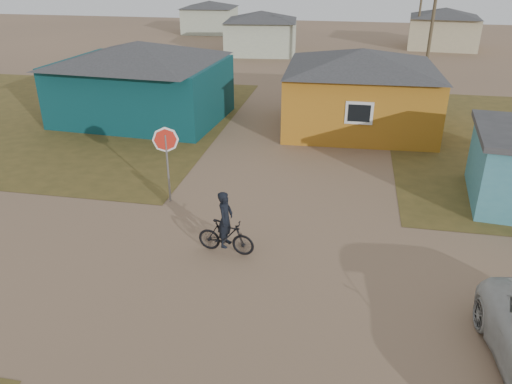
% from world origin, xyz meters
% --- Properties ---
extents(ground, '(120.00, 120.00, 0.00)m').
position_xyz_m(ground, '(0.00, 0.00, 0.00)').
color(ground, '#87684E').
extents(grass_nw, '(20.00, 18.00, 0.00)m').
position_xyz_m(grass_nw, '(-14.00, 13.00, 0.01)').
color(grass_nw, brown).
rests_on(grass_nw, ground).
extents(house_teal, '(8.93, 7.08, 4.00)m').
position_xyz_m(house_teal, '(-8.50, 13.50, 2.05)').
color(house_teal, '#0A3337').
rests_on(house_teal, ground).
extents(house_yellow, '(7.72, 6.76, 3.90)m').
position_xyz_m(house_yellow, '(2.50, 14.00, 2.00)').
color(house_yellow, '#AE6E1A').
rests_on(house_yellow, ground).
extents(house_pale_west, '(7.04, 6.15, 3.60)m').
position_xyz_m(house_pale_west, '(-6.00, 34.00, 1.86)').
color(house_pale_west, '#B1B99F').
rests_on(house_pale_west, ground).
extents(house_beige_east, '(6.95, 6.05, 3.60)m').
position_xyz_m(house_beige_east, '(10.00, 40.00, 1.86)').
color(house_beige_east, tan).
rests_on(house_beige_east, ground).
extents(house_pale_north, '(6.28, 5.81, 3.40)m').
position_xyz_m(house_pale_north, '(-14.00, 46.00, 1.75)').
color(house_pale_north, '#B1B99F').
rests_on(house_pale_north, ground).
extents(utility_pole_near, '(1.40, 0.20, 8.00)m').
position_xyz_m(utility_pole_near, '(6.50, 22.00, 4.14)').
color(utility_pole_near, brown).
rests_on(utility_pole_near, ground).
extents(utility_pole_far, '(1.40, 0.20, 8.00)m').
position_xyz_m(utility_pole_far, '(7.50, 38.00, 4.14)').
color(utility_pole_far, brown).
rests_on(utility_pole_far, ground).
extents(stop_sign, '(0.89, 0.09, 2.71)m').
position_xyz_m(stop_sign, '(-3.85, 4.42, 1.97)').
color(stop_sign, gray).
rests_on(stop_sign, ground).
extents(cyclist, '(1.74, 0.68, 1.92)m').
position_xyz_m(cyclist, '(-1.11, 1.53, 0.70)').
color(cyclist, black).
rests_on(cyclist, ground).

